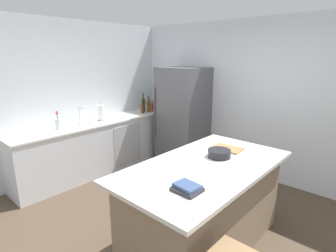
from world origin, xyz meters
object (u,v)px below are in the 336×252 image
object	(u,v)px
soda_bottle	(155,102)
kitchen_island	(204,205)
sink_faucet	(80,115)
gin_bottle	(155,104)
cookbook_stack	(187,188)
refrigerator	(183,116)
syrup_bottle	(142,108)
paper_towel_roll	(101,113)
flower_vase	(58,123)
hot_sauce_bottle	(152,107)
wine_bottle	(143,105)
whiskey_bottle	(148,106)
mixing_bowl	(219,153)
cutting_board	(227,148)

from	to	relation	value
soda_bottle	kitchen_island	bearing A→B (deg)	-35.84
sink_faucet	soda_bottle	xyz separation A→B (m)	(0.03, 1.75, -0.01)
gin_bottle	cookbook_stack	bearing A→B (deg)	-40.94
refrigerator	syrup_bottle	xyz separation A→B (m)	(-0.77, -0.31, 0.10)
paper_towel_roll	syrup_bottle	size ratio (longest dim) A/B	1.21
flower_vase	cookbook_stack	world-z (taller)	flower_vase
paper_towel_roll	hot_sauce_bottle	size ratio (longest dim) A/B	1.47
refrigerator	wine_bottle	bearing A→B (deg)	-165.53
flower_vase	soda_bottle	size ratio (longest dim) A/B	0.82
kitchen_island	sink_faucet	distance (m)	2.64
paper_towel_roll	gin_bottle	bearing A→B (deg)	85.99
whiskey_bottle	mixing_bowl	size ratio (longest dim) A/B	1.23
flower_vase	paper_towel_roll	world-z (taller)	paper_towel_roll
gin_bottle	mixing_bowl	xyz separation A→B (m)	(2.43, -1.46, -0.06)
paper_towel_roll	wine_bottle	bearing A→B (deg)	88.98
hot_sauce_bottle	wine_bottle	xyz separation A→B (m)	(-0.07, -0.19, 0.06)
kitchen_island	cookbook_stack	bearing A→B (deg)	-70.07
flower_vase	gin_bottle	xyz separation A→B (m)	(0.10, 2.05, 0.03)
kitchen_island	syrup_bottle	world-z (taller)	syrup_bottle
mixing_bowl	refrigerator	bearing A→B (deg)	139.73
sink_faucet	whiskey_bottle	size ratio (longest dim) A/B	0.96
kitchen_island	syrup_bottle	size ratio (longest dim) A/B	7.57
kitchen_island	cookbook_stack	distance (m)	0.77
flower_vase	soda_bottle	bearing A→B (deg)	90.30
sink_faucet	mixing_bowl	xyz separation A→B (m)	(2.57, 0.19, -0.08)
cookbook_stack	kitchen_island	bearing A→B (deg)	109.93
paper_towel_roll	gin_bottle	size ratio (longest dim) A/B	0.94
refrigerator	flower_vase	distance (m)	2.18
refrigerator	gin_bottle	distance (m)	0.79
whiskey_bottle	cookbook_stack	distance (m)	3.38
sink_faucet	hot_sauce_bottle	size ratio (longest dim) A/B	1.41
wine_bottle	syrup_bottle	distance (m)	0.13
syrup_bottle	cutting_board	world-z (taller)	syrup_bottle
flower_vase	soda_bottle	world-z (taller)	soda_bottle
mixing_bowl	cutting_board	world-z (taller)	mixing_bowl
cookbook_stack	cutting_board	xyz separation A→B (m)	(-0.28, 1.13, -0.02)
syrup_bottle	wine_bottle	bearing A→B (deg)	128.21
syrup_bottle	cutting_board	bearing A→B (deg)	-18.71
soda_bottle	cutting_board	size ratio (longest dim) A/B	0.97
paper_towel_roll	gin_bottle	world-z (taller)	gin_bottle
refrigerator	cookbook_stack	size ratio (longest dim) A/B	8.00
sink_faucet	hot_sauce_bottle	world-z (taller)	sink_faucet
gin_bottle	cookbook_stack	xyz separation A→B (m)	(2.65, -2.30, -0.07)
paper_towel_roll	soda_bottle	bearing A→B (deg)	90.76
refrigerator	soda_bottle	xyz separation A→B (m)	(-0.88, 0.16, 0.14)
refrigerator	cookbook_stack	bearing A→B (deg)	-50.20
paper_towel_roll	mixing_bowl	distance (m)	2.53
sink_faucet	gin_bottle	distance (m)	1.65
refrigerator	cutting_board	bearing A→B (deg)	-35.06
syrup_bottle	cutting_board	xyz separation A→B (m)	(2.36, -0.80, -0.06)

